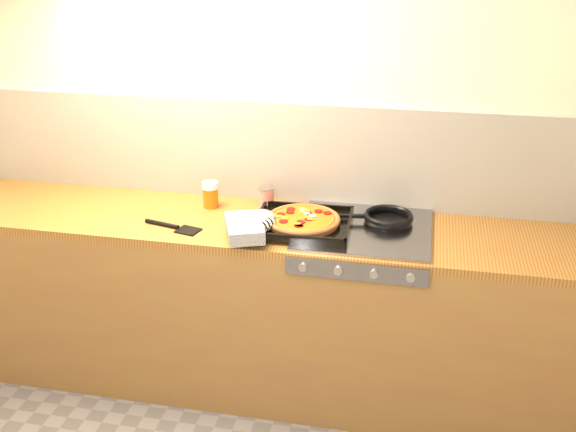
% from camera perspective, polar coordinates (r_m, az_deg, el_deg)
% --- Properties ---
extents(room_shell, '(3.20, 3.20, 3.20)m').
position_cam_1_polar(room_shell, '(3.32, -0.61, 5.38)').
color(room_shell, white).
rests_on(room_shell, ground).
extents(counter_run, '(3.20, 0.62, 0.90)m').
position_cam_1_polar(counter_run, '(3.35, -1.61, -7.60)').
color(counter_run, brown).
rests_on(counter_run, ground).
extents(stovetop, '(0.60, 0.56, 0.02)m').
position_cam_1_polar(stovetop, '(3.08, 6.47, -1.15)').
color(stovetop, gray).
rests_on(stovetop, counter_run).
extents(pizza_on_tray, '(0.57, 0.51, 0.07)m').
position_cam_1_polar(pizza_on_tray, '(3.03, -0.08, -0.51)').
color(pizza_on_tray, black).
rests_on(pizza_on_tray, stovetop).
extents(frying_pan, '(0.39, 0.26, 0.04)m').
position_cam_1_polar(frying_pan, '(3.13, 8.40, -0.18)').
color(frying_pan, black).
rests_on(frying_pan, stovetop).
extents(tomato_can, '(0.10, 0.10, 0.11)m').
position_cam_1_polar(tomato_can, '(3.28, -1.88, 1.53)').
color(tomato_can, '#A4130D').
rests_on(tomato_can, counter_run).
extents(juice_glass, '(0.10, 0.10, 0.13)m').
position_cam_1_polar(juice_glass, '(3.32, -6.58, 1.84)').
color(juice_glass, '#EB530D').
rests_on(juice_glass, counter_run).
extents(wooden_spoon, '(0.30, 0.06, 0.02)m').
position_cam_1_polar(wooden_spoon, '(3.28, 2.98, 0.68)').
color(wooden_spoon, '#9A6B41').
rests_on(wooden_spoon, counter_run).
extents(black_spatula, '(0.29, 0.12, 0.02)m').
position_cam_1_polar(black_spatula, '(3.13, -9.73, -0.89)').
color(black_spatula, black).
rests_on(black_spatula, counter_run).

